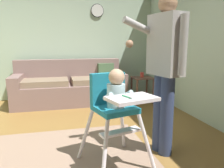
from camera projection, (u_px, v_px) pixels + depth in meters
name	position (u px, v px, depth m)	size (l,w,h in m)	color
ground	(67.00, 160.00, 2.40)	(5.77, 7.01, 0.10)	olive
wall_far	(59.00, 38.00, 4.77)	(4.97, 0.06, 2.61)	#AEC6AB
couch	(70.00, 86.00, 4.49)	(2.17, 0.86, 0.86)	#826661
high_chair	(115.00, 100.00, 2.10)	(0.73, 0.82, 0.96)	white
adult_standing	(165.00, 67.00, 2.30)	(0.58, 0.50, 1.67)	navy
side_table	(142.00, 84.00, 4.47)	(0.40, 0.40, 0.52)	brown
sippy_cup	(142.00, 75.00, 4.44)	(0.07, 0.07, 0.10)	#D13D33
wall_clock	(97.00, 11.00, 4.82)	(0.28, 0.04, 0.28)	white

